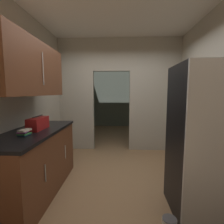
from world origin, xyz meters
The scene contains 10 objects.
ground centered at (0.00, 0.00, 0.00)m, with size 20.00×20.00×0.00m, color #93704C.
kitchen_overhead_slab centered at (0.00, 0.51, 2.84)m, with size 3.44×7.41×0.06m, color silver.
kitchen_partition centered at (0.05, 1.71, 1.52)m, with size 3.04×0.12×2.81m.
adjoining_room_shell centered at (0.00, 3.75, 1.41)m, with size 3.04×3.13×2.81m.
kitchen_flank_left centered at (-1.57, -0.40, 1.41)m, with size 0.10×4.21×2.81m, color #ADA899.
refrigerator centered at (1.11, -0.60, 0.90)m, with size 0.84×0.74×1.80m.
lower_cabinet_run centered at (-1.19, -0.32, 0.47)m, with size 0.66×1.70×0.94m.
upper_cabinet_counterside centered at (-1.19, -0.32, 1.80)m, with size 0.36×1.53×0.73m.
boombox centered at (-1.16, -0.24, 1.03)m, with size 0.18×0.40×0.20m.
book_stack centered at (-1.16, -0.59, 0.98)m, with size 0.14×0.17×0.08m.
Camera 1 is at (0.05, -2.61, 1.48)m, focal length 26.99 mm.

